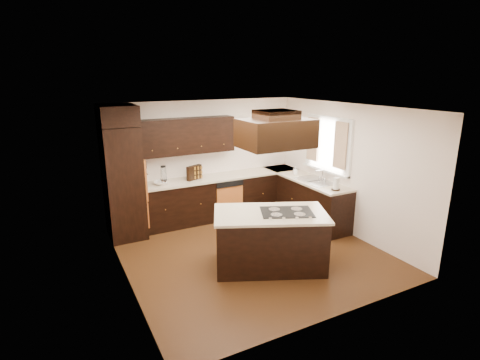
# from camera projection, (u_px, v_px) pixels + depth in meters

# --- Properties ---
(floor) EXTENTS (4.20, 4.20, 0.02)m
(floor) POSITION_uv_depth(u_px,v_px,m) (251.00, 252.00, 6.57)
(floor) COLOR #563215
(floor) RESTS_ON ground
(ceiling) EXTENTS (4.20, 4.20, 0.02)m
(ceiling) POSITION_uv_depth(u_px,v_px,m) (252.00, 107.00, 5.89)
(ceiling) COLOR white
(ceiling) RESTS_ON ground
(wall_back) EXTENTS (4.20, 0.02, 2.50)m
(wall_back) POSITION_uv_depth(u_px,v_px,m) (203.00, 159.00, 8.03)
(wall_back) COLOR white
(wall_back) RESTS_ON ground
(wall_front) EXTENTS (4.20, 0.02, 2.50)m
(wall_front) POSITION_uv_depth(u_px,v_px,m) (338.00, 228.00, 4.43)
(wall_front) COLOR white
(wall_front) RESTS_ON ground
(wall_left) EXTENTS (0.02, 4.20, 2.50)m
(wall_left) POSITION_uv_depth(u_px,v_px,m) (121.00, 203.00, 5.29)
(wall_left) COLOR white
(wall_left) RESTS_ON ground
(wall_right) EXTENTS (0.02, 4.20, 2.50)m
(wall_right) POSITION_uv_depth(u_px,v_px,m) (347.00, 169.00, 7.17)
(wall_right) COLOR white
(wall_right) RESTS_ON ground
(oven_column) EXTENTS (0.65, 0.75, 2.12)m
(oven_column) POSITION_uv_depth(u_px,v_px,m) (123.00, 183.00, 6.95)
(oven_column) COLOR black
(oven_column) RESTS_ON floor
(wall_oven_face) EXTENTS (0.05, 0.62, 0.78)m
(wall_oven_face) POSITION_uv_depth(u_px,v_px,m) (142.00, 178.00, 7.09)
(wall_oven_face) COLOR orange
(wall_oven_face) RESTS_ON oven_column
(base_cabinets_back) EXTENTS (2.93, 0.60, 0.88)m
(base_cabinets_back) POSITION_uv_depth(u_px,v_px,m) (211.00, 199.00, 8.00)
(base_cabinets_back) COLOR black
(base_cabinets_back) RESTS_ON floor
(base_cabinets_right) EXTENTS (0.60, 2.40, 0.88)m
(base_cabinets_right) POSITION_uv_depth(u_px,v_px,m) (304.00, 199.00, 8.02)
(base_cabinets_right) COLOR black
(base_cabinets_right) RESTS_ON floor
(countertop_back) EXTENTS (2.93, 0.63, 0.04)m
(countertop_back) POSITION_uv_depth(u_px,v_px,m) (211.00, 178.00, 7.86)
(countertop_back) COLOR beige
(countertop_back) RESTS_ON base_cabinets_back
(countertop_right) EXTENTS (0.63, 2.40, 0.04)m
(countertop_right) POSITION_uv_depth(u_px,v_px,m) (304.00, 178.00, 7.89)
(countertop_right) COLOR beige
(countertop_right) RESTS_ON base_cabinets_right
(upper_cabinets) EXTENTS (2.00, 0.34, 0.72)m
(upper_cabinets) POSITION_uv_depth(u_px,v_px,m) (186.00, 136.00, 7.54)
(upper_cabinets) COLOR black
(upper_cabinets) RESTS_ON wall_back
(dishwasher_front) EXTENTS (0.60, 0.05, 0.72)m
(dishwasher_front) POSITION_uv_depth(u_px,v_px,m) (230.00, 203.00, 7.89)
(dishwasher_front) COLOR orange
(dishwasher_front) RESTS_ON floor
(window_frame) EXTENTS (0.06, 1.32, 1.12)m
(window_frame) POSITION_uv_depth(u_px,v_px,m) (328.00, 144.00, 7.51)
(window_frame) COLOR white
(window_frame) RESTS_ON wall_right
(window_pane) EXTENTS (0.00, 1.20, 1.00)m
(window_pane) POSITION_uv_depth(u_px,v_px,m) (329.00, 144.00, 7.53)
(window_pane) COLOR white
(window_pane) RESTS_ON wall_right
(curtain_left) EXTENTS (0.02, 0.34, 0.90)m
(curtain_left) POSITION_uv_depth(u_px,v_px,m) (340.00, 146.00, 7.11)
(curtain_left) COLOR beige
(curtain_left) RESTS_ON wall_right
(curtain_right) EXTENTS (0.02, 0.34, 0.90)m
(curtain_right) POSITION_uv_depth(u_px,v_px,m) (313.00, 139.00, 7.83)
(curtain_right) COLOR beige
(curtain_right) RESTS_ON wall_right
(sink_rim) EXTENTS (0.52, 0.84, 0.01)m
(sink_rim) POSITION_uv_depth(u_px,v_px,m) (315.00, 181.00, 7.59)
(sink_rim) COLOR silver
(sink_rim) RESTS_ON countertop_right
(island) EXTENTS (1.92, 1.54, 0.88)m
(island) POSITION_uv_depth(u_px,v_px,m) (270.00, 241.00, 5.97)
(island) COLOR black
(island) RESTS_ON floor
(island_top) EXTENTS (2.00, 1.62, 0.04)m
(island_top) POSITION_uv_depth(u_px,v_px,m) (270.00, 214.00, 5.85)
(island_top) COLOR beige
(island_top) RESTS_ON island
(cooktop) EXTENTS (0.95, 0.82, 0.01)m
(cooktop) POSITION_uv_depth(u_px,v_px,m) (287.00, 212.00, 5.86)
(cooktop) COLOR black
(cooktop) RESTS_ON island_top
(range_hood) EXTENTS (1.05, 0.72, 0.42)m
(range_hood) POSITION_uv_depth(u_px,v_px,m) (276.00, 133.00, 5.56)
(range_hood) COLOR black
(range_hood) RESTS_ON ceiling
(hood_duct) EXTENTS (0.55, 0.50, 0.13)m
(hood_duct) POSITION_uv_depth(u_px,v_px,m) (276.00, 115.00, 5.49)
(hood_duct) COLOR black
(hood_duct) RESTS_ON ceiling
(blender_base) EXTENTS (0.15, 0.15, 0.10)m
(blender_base) POSITION_uv_depth(u_px,v_px,m) (164.00, 182.00, 7.31)
(blender_base) COLOR silver
(blender_base) RESTS_ON countertop_back
(blender_pitcher) EXTENTS (0.13, 0.13, 0.26)m
(blender_pitcher) POSITION_uv_depth(u_px,v_px,m) (164.00, 174.00, 7.26)
(blender_pitcher) COLOR silver
(blender_pitcher) RESTS_ON blender_base
(spice_rack) EXTENTS (0.36, 0.22, 0.29)m
(spice_rack) POSITION_uv_depth(u_px,v_px,m) (194.00, 173.00, 7.66)
(spice_rack) COLOR black
(spice_rack) RESTS_ON countertop_back
(mixing_bowl) EXTENTS (0.36, 0.36, 0.07)m
(mixing_bowl) POSITION_uv_depth(u_px,v_px,m) (161.00, 183.00, 7.35)
(mixing_bowl) COLOR white
(mixing_bowl) RESTS_ON countertop_back
(soap_bottle) EXTENTS (0.10, 0.10, 0.17)m
(soap_bottle) POSITION_uv_depth(u_px,v_px,m) (295.00, 171.00, 8.08)
(soap_bottle) COLOR white
(soap_bottle) RESTS_ON countertop_right
(paper_towel) EXTENTS (0.13, 0.13, 0.24)m
(paper_towel) POSITION_uv_depth(u_px,v_px,m) (336.00, 184.00, 6.96)
(paper_towel) COLOR white
(paper_towel) RESTS_ON countertop_right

